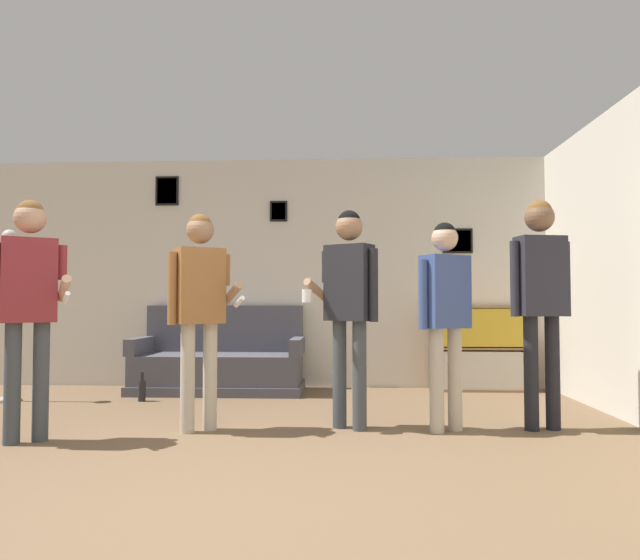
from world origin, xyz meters
name	(u,v)px	position (x,y,z in m)	size (l,w,h in m)	color
ground_plane	(191,510)	(0.00, 0.00, 0.00)	(20.00, 20.00, 0.00)	brown
wall_back	(284,272)	(0.00, 4.03, 1.35)	(8.53, 0.08, 2.70)	silver
wall_right	(636,258)	(3.09, 2.00, 1.35)	(0.06, 6.40, 2.70)	silver
couch	(220,364)	(-0.68, 3.62, 0.31)	(1.87, 0.80, 0.95)	#4C4C56
bookshelf	(483,348)	(2.28, 3.80, 0.47)	(1.12, 0.30, 0.95)	olive
floor_lamp	(8,307)	(-2.68, 2.88, 0.94)	(0.28, 0.28, 1.73)	#ADA89E
person_player_foreground_left	(29,292)	(-1.52, 1.23, 1.07)	(0.60, 0.37, 1.73)	#3D4247
person_player_foreground_center	(200,297)	(-0.40, 1.65, 1.04)	(0.60, 0.37, 1.68)	#B7AD99
person_watcher_holding_cup	(349,293)	(0.76, 1.78, 1.07)	(0.59, 0.35, 1.72)	#3D4247
person_spectator_near_bookshelf	(445,303)	(1.51, 1.74, 0.98)	(0.44, 0.36, 1.62)	#B7AD99
person_spectator_far_right	(541,286)	(2.27, 1.81, 1.12)	(0.49, 0.27, 1.80)	black
bottle_on_floor	(142,390)	(-1.31, 2.94, 0.11)	(0.07, 0.07, 0.29)	black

